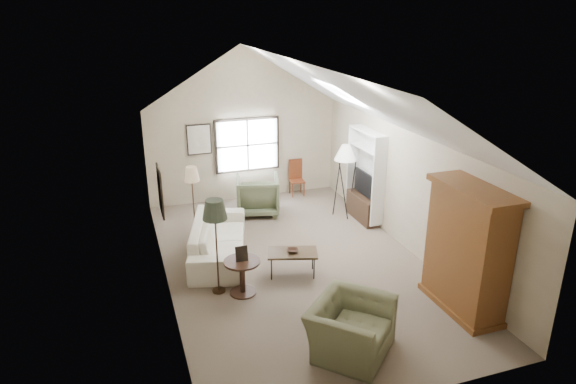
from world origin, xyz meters
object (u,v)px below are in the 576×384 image
object	(u,v)px
sofa	(219,239)
side_table	(242,277)
coffee_table	(292,263)
armchair_near	(350,328)
side_chair	(297,178)
armoire	(467,250)
armchair_far	(258,195)

from	to	relation	value
sofa	side_table	world-z (taller)	sofa
coffee_table	side_table	bearing A→B (deg)	-161.85
armchair_near	side_chair	size ratio (longest dim) A/B	1.27
armoire	sofa	bearing A→B (deg)	137.35
armchair_near	armchair_far	bearing A→B (deg)	44.56
coffee_table	side_table	world-z (taller)	side_table
armchair_near	coffee_table	distance (m)	2.46
coffee_table	side_chair	distance (m)	4.39
armoire	armchair_near	size ratio (longest dim) A/B	1.79
armoire	side_chair	size ratio (longest dim) A/B	2.27
armoire	armchair_far	bearing A→B (deg)	112.40
armchair_near	side_chair	distance (m)	6.73
armchair_far	side_table	distance (m)	3.78
armoire	coffee_table	world-z (taller)	armoire
armchair_near	armchair_far	world-z (taller)	armchair_far
armchair_far	armoire	bearing A→B (deg)	126.37
side_chair	coffee_table	bearing A→B (deg)	-106.13
coffee_table	side_chair	bearing A→B (deg)	69.02
side_chair	armoire	bearing A→B (deg)	-77.75
armoire	coffee_table	size ratio (longest dim) A/B	2.33
armoire	armchair_far	world-z (taller)	armoire
armoire	sofa	world-z (taller)	armoire
sofa	armoire	bearing A→B (deg)	-117.38
side_table	side_chair	distance (m)	5.17
armoire	side_table	world-z (taller)	armoire
coffee_table	armchair_near	bearing A→B (deg)	-88.89
armchair_near	sofa	bearing A→B (deg)	64.47
side_table	armchair_far	bearing A→B (deg)	70.08
armoire	armchair_near	distance (m)	2.46
side_table	armchair_near	bearing A→B (deg)	-62.00
coffee_table	side_chair	xyz separation A→B (m)	(1.57, 4.09, 0.24)
armchair_far	side_chair	xyz separation A→B (m)	(1.35, 0.89, 0.01)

